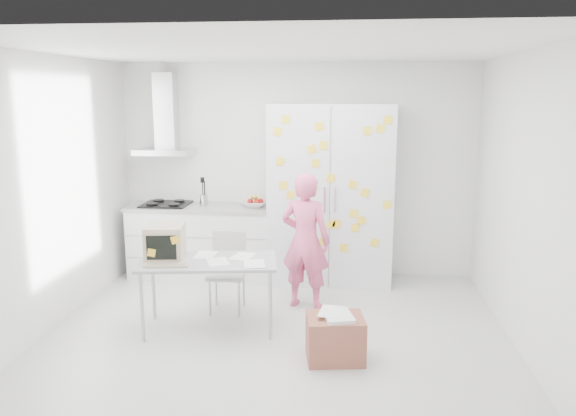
# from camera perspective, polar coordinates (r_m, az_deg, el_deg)

# --- Properties ---
(floor) EXTENTS (4.50, 4.00, 0.02)m
(floor) POSITION_cam_1_polar(r_m,az_deg,el_deg) (5.67, -1.08, -12.71)
(floor) COLOR silver
(floor) RESTS_ON ground
(walls) EXTENTS (4.52, 4.01, 2.70)m
(walls) POSITION_cam_1_polar(r_m,az_deg,el_deg) (5.96, -0.26, 2.21)
(walls) COLOR white
(walls) RESTS_ON ground
(ceiling) EXTENTS (4.50, 4.00, 0.02)m
(ceiling) POSITION_cam_1_polar(r_m,az_deg,el_deg) (5.18, -1.20, 15.78)
(ceiling) COLOR white
(ceiling) RESTS_ON walls
(counter_run) EXTENTS (1.84, 0.63, 1.28)m
(counter_run) POSITION_cam_1_polar(r_m,az_deg,el_deg) (7.31, -8.77, -3.22)
(counter_run) COLOR white
(counter_run) RESTS_ON ground
(range_hood) EXTENTS (0.70, 0.48, 1.01)m
(range_hood) POSITION_cam_1_polar(r_m,az_deg,el_deg) (7.34, -12.31, 8.48)
(range_hood) COLOR silver
(range_hood) RESTS_ON walls
(tall_cabinet) EXTENTS (1.50, 0.68, 2.20)m
(tall_cabinet) POSITION_cam_1_polar(r_m,az_deg,el_deg) (6.91, 4.34, 1.37)
(tall_cabinet) COLOR silver
(tall_cabinet) RESTS_ON ground
(person) EXTENTS (0.62, 0.48, 1.50)m
(person) POSITION_cam_1_polar(r_m,az_deg,el_deg) (6.09, 1.79, -3.36)
(person) COLOR #EB5B8B
(person) RESTS_ON ground
(desk) EXTENTS (1.41, 0.85, 1.05)m
(desk) POSITION_cam_1_polar(r_m,az_deg,el_deg) (5.62, -10.83, -4.33)
(desk) COLOR #9BA0A5
(desk) RESTS_ON ground
(chair) EXTENTS (0.39, 0.39, 0.85)m
(chair) POSITION_cam_1_polar(r_m,az_deg,el_deg) (6.14, -6.13, -5.91)
(chair) COLOR #B2B2B0
(chair) RESTS_ON ground
(cardboard_box) EXTENTS (0.55, 0.47, 0.44)m
(cardboard_box) POSITION_cam_1_polar(r_m,az_deg,el_deg) (5.10, 4.82, -12.97)
(cardboard_box) COLOR #995742
(cardboard_box) RESTS_ON ground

